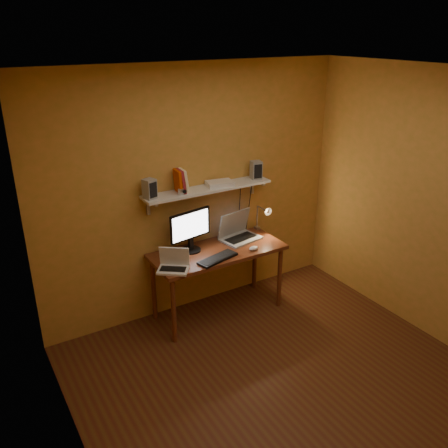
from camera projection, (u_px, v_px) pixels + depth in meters
room at (293, 250)px, 3.66m from camera, size 3.44×3.24×2.64m
desk at (218, 257)px, 4.95m from camera, size 1.40×0.60×0.75m
wall_shelf at (208, 189)px, 4.83m from camera, size 1.40×0.25×0.21m
monitor at (190, 229)px, 4.80m from camera, size 0.48×0.24×0.44m
laptop at (238, 232)px, 5.16m from camera, size 0.46×0.37×0.30m
netbook at (174, 264)px, 4.50m from camera, size 0.35×0.34×0.22m
keyboard at (218, 259)px, 4.70m from camera, size 0.46×0.25×0.02m
mouse at (254, 248)px, 4.91m from camera, size 0.12×0.08×0.04m
desk_lamp at (263, 215)px, 5.25m from camera, size 0.09×0.23×0.38m
speaker_left at (150, 189)px, 4.49m from camera, size 0.13×0.13×0.19m
speaker_right at (256, 170)px, 5.07m from camera, size 0.13×0.13×0.19m
books at (181, 181)px, 4.65m from camera, size 0.13×0.16×0.23m
shelf_camera at (183, 191)px, 4.62m from camera, size 0.11×0.06×0.06m
router at (220, 183)px, 4.88m from camera, size 0.30×0.23×0.04m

